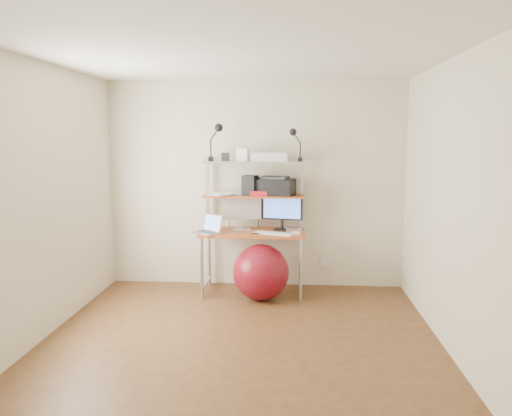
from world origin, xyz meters
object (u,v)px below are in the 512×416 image
(monitor_silver, at_px, (242,208))
(exercise_ball, at_px, (261,272))
(laptop, at_px, (210,229))
(monitor_black, at_px, (282,209))
(printer, at_px, (274,186))

(monitor_silver, distance_m, exercise_ball, 0.80)
(monitor_silver, height_order, laptop, monitor_silver)
(monitor_black, height_order, laptop, monitor_black)
(monitor_black, distance_m, exercise_ball, 0.79)
(printer, xyz_separation_m, exercise_ball, (-0.13, -0.40, -0.94))
(laptop, height_order, printer, printer)
(monitor_silver, relative_size, monitor_black, 1.00)
(monitor_silver, bearing_deg, exercise_ball, -65.72)
(printer, relative_size, exercise_ball, 0.82)
(printer, bearing_deg, laptop, -144.17)
(monitor_silver, distance_m, printer, 0.46)
(laptop, relative_size, exercise_ball, 0.61)
(monitor_black, bearing_deg, exercise_ball, -111.80)
(monitor_black, relative_size, exercise_ball, 0.78)
(monitor_silver, xyz_separation_m, exercise_ball, (0.24, -0.33, -0.69))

